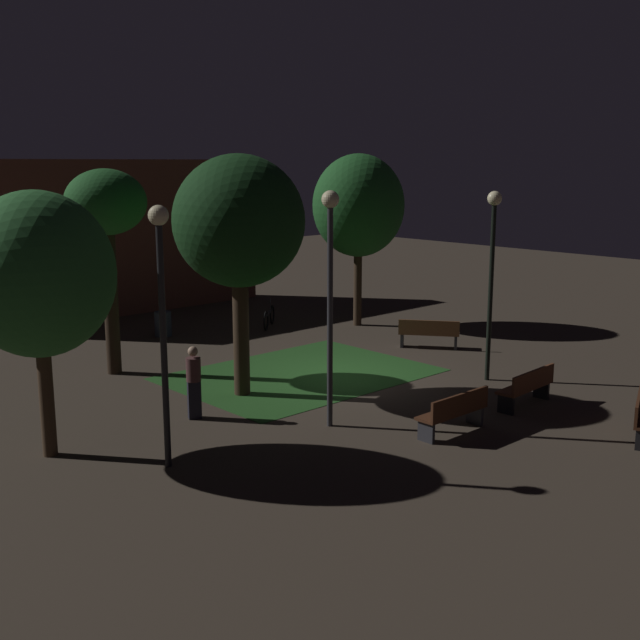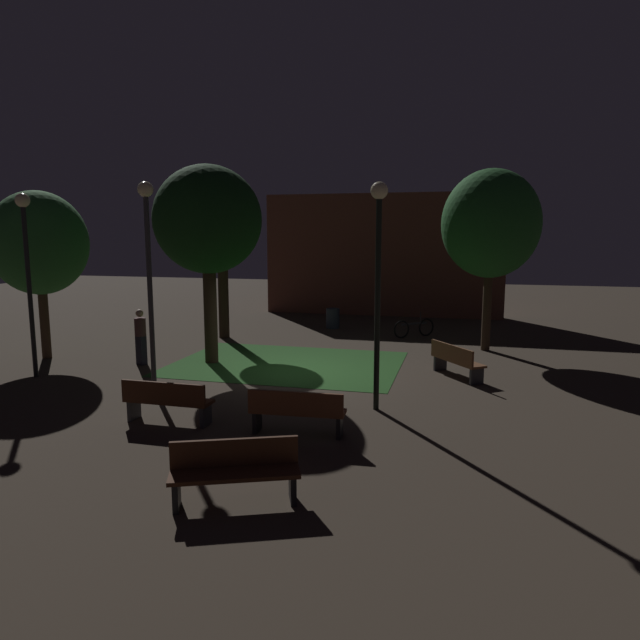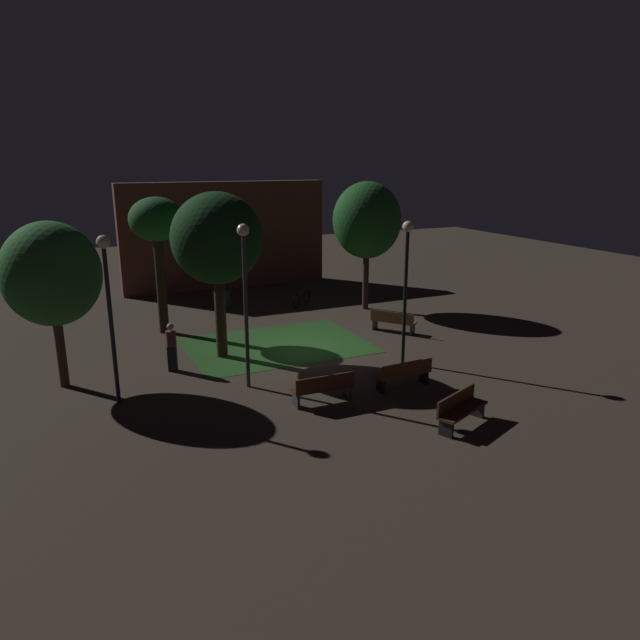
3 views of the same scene
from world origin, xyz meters
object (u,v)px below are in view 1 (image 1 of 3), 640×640
at_px(bench_near_trees, 528,386).
at_px(tree_near_wall, 38,275).
at_px(bench_by_lamp, 455,411).
at_px(bench_corner, 429,333).
at_px(tree_lawn_side, 106,209).
at_px(pedestrian, 194,381).
at_px(lamp_post_path_center, 330,271).
at_px(bicycle, 269,317).
at_px(tree_left_canopy, 358,206).
at_px(tree_right_canopy, 239,223).
at_px(trash_bin, 163,324).
at_px(lamp_post_plaza_east, 162,294).
at_px(lamp_post_plaza_west, 492,254).

xyz_separation_m(bench_near_trees, tree_near_wall, (-9.31, 4.50, 2.98)).
xyz_separation_m(bench_by_lamp, bench_corner, (5.49, 5.18, 0.00)).
height_order(tree_lawn_side, pedestrian, tree_lawn_side).
distance_m(bench_by_lamp, lamp_post_path_center, 3.85).
relative_size(tree_lawn_side, bicycle, 3.86).
xyz_separation_m(tree_left_canopy, lamp_post_path_center, (-7.92, -6.95, -0.73)).
xyz_separation_m(tree_right_canopy, pedestrian, (-1.86, -0.74, -3.26)).
bearing_deg(tree_near_wall, bench_by_lamp, -34.23).
distance_m(tree_lawn_side, tree_near_wall, 6.01).
bearing_deg(tree_left_canopy, bench_by_lamp, -125.21).
xyz_separation_m(bench_corner, trash_bin, (-4.92, 6.90, -0.09)).
height_order(tree_right_canopy, tree_left_canopy, tree_left_canopy).
xyz_separation_m(bench_by_lamp, tree_lawn_side, (-2.79, 9.05, 3.83)).
bearing_deg(tree_near_wall, pedestrian, -0.54).
bearing_deg(tree_lawn_side, lamp_post_path_center, -79.77).
relative_size(tree_right_canopy, lamp_post_plaza_east, 1.19).
relative_size(bench_near_trees, tree_right_canopy, 0.32).
relative_size(tree_lawn_side, pedestrian, 3.31).
relative_size(bench_corner, lamp_post_plaza_west, 0.36).
distance_m(lamp_post_plaza_west, lamp_post_plaza_east, 9.18).
height_order(tree_right_canopy, trash_bin, tree_right_canopy).
height_order(lamp_post_plaza_west, bicycle, lamp_post_plaza_west).
xyz_separation_m(bench_by_lamp, tree_left_canopy, (6.38, 9.05, 3.57)).
height_order(tree_lawn_side, lamp_post_plaza_west, tree_lawn_side).
height_order(bench_near_trees, tree_lawn_side, tree_lawn_side).
distance_m(tree_left_canopy, lamp_post_path_center, 10.56).
height_order(bench_corner, bicycle, bicycle).
xyz_separation_m(bench_corner, pedestrian, (-8.84, -0.71, 0.37)).
height_order(bench_by_lamp, bicycle, bicycle).
relative_size(tree_lawn_side, tree_left_canopy, 0.92).
height_order(tree_lawn_side, tree_right_canopy, tree_right_canopy).
bearing_deg(pedestrian, tree_near_wall, 179.46).
relative_size(bench_corner, lamp_post_plaza_east, 0.36).
height_order(bench_by_lamp, lamp_post_plaza_west, lamp_post_plaza_west).
bearing_deg(pedestrian, lamp_post_path_center, -52.61).
distance_m(bench_near_trees, tree_lawn_side, 11.26).
bearing_deg(trash_bin, pedestrian, -117.29).
bearing_deg(bench_near_trees, pedestrian, 143.51).
distance_m(bench_by_lamp, bench_corner, 7.55).
height_order(bench_near_trees, tree_left_canopy, tree_left_canopy).
xyz_separation_m(lamp_post_plaza_east, pedestrian, (1.92, 1.99, -2.37)).
height_order(lamp_post_path_center, lamp_post_plaza_east, lamp_post_path_center).
height_order(bench_near_trees, tree_near_wall, tree_near_wall).
height_order(tree_lawn_side, lamp_post_path_center, tree_lawn_side).
distance_m(bench_near_trees, lamp_post_plaza_east, 8.78).
bearing_deg(tree_left_canopy, bench_corner, -102.96).
xyz_separation_m(tree_near_wall, lamp_post_plaza_west, (10.51, -2.56, -0.23)).
bearing_deg(tree_near_wall, trash_bin, 46.50).
height_order(bench_near_trees, bench_corner, same).
height_order(lamp_post_plaza_west, lamp_post_plaza_east, lamp_post_plaza_west).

